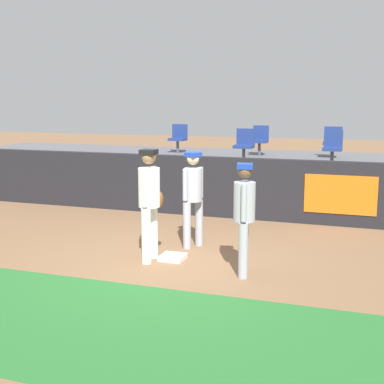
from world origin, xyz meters
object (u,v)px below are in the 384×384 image
(first_base, at_px, (173,257))
(seat_back_right, at_px, (333,140))
(seat_back_center, at_px, (260,139))
(seat_front_center, at_px, (245,143))
(player_runner_visitor, at_px, (244,211))
(player_fielder_home, at_px, (150,197))
(seat_back_left, at_px, (178,137))
(player_coach_visitor, at_px, (193,193))
(seat_front_right, at_px, (333,146))

(first_base, xyz_separation_m, seat_back_right, (2.07, 6.73, 1.56))
(seat_back_right, relative_size, seat_back_center, 1.00)
(seat_front_center, bearing_deg, player_runner_visitor, -76.51)
(player_fielder_home, bearing_deg, seat_back_left, -166.61)
(player_coach_visitor, height_order, seat_front_center, seat_front_center)
(player_fielder_home, bearing_deg, player_coach_visitor, 154.40)
(player_fielder_home, distance_m, seat_front_center, 5.12)
(seat_back_right, bearing_deg, seat_front_right, -85.74)
(player_runner_visitor, bearing_deg, seat_back_center, 178.95)
(seat_back_right, height_order, seat_front_center, same)
(seat_back_right, bearing_deg, player_runner_visitor, -96.05)
(player_runner_visitor, distance_m, seat_back_center, 7.23)
(first_base, xyz_separation_m, player_runner_visitor, (1.32, -0.37, 0.97))
(first_base, distance_m, seat_back_center, 6.91)
(seat_back_left, bearing_deg, player_coach_visitor, -67.08)
(first_base, xyz_separation_m, seat_back_left, (-2.41, 6.73, 1.56))
(seat_back_center, bearing_deg, seat_back_right, 0.01)
(seat_back_left, distance_m, seat_front_right, 4.95)
(player_runner_visitor, relative_size, seat_back_right, 2.07)
(player_coach_visitor, bearing_deg, seat_back_left, -131.06)
(player_coach_visitor, distance_m, seat_front_center, 4.12)
(seat_back_left, relative_size, seat_front_center, 1.00)
(seat_back_left, relative_size, seat_back_right, 1.00)
(first_base, height_order, player_coach_visitor, player_coach_visitor)
(player_runner_visitor, distance_m, player_coach_visitor, 1.75)
(first_base, relative_size, seat_front_right, 0.48)
(seat_front_center, xyz_separation_m, seat_back_center, (0.02, 1.80, -0.00))
(seat_back_left, bearing_deg, seat_back_right, 0.00)
(player_runner_visitor, xyz_separation_m, seat_front_center, (-1.27, 5.30, 0.59))
(seat_back_left, xyz_separation_m, seat_front_center, (2.46, -1.80, -0.00))
(first_base, bearing_deg, seat_back_center, 89.44)
(seat_front_center, bearing_deg, seat_back_center, 89.32)
(player_fielder_home, distance_m, seat_front_right, 5.71)
(first_base, height_order, seat_back_right, seat_back_right)
(seat_back_center, bearing_deg, player_runner_visitor, -80.02)
(player_runner_visitor, bearing_deg, seat_front_right, 159.46)
(player_runner_visitor, distance_m, seat_back_left, 8.04)
(first_base, height_order, seat_front_center, seat_front_center)
(player_runner_visitor, bearing_deg, player_fielder_home, -108.47)
(first_base, relative_size, player_fielder_home, 0.21)
(seat_back_right, bearing_deg, player_fielder_home, -109.31)
(seat_front_right, xyz_separation_m, seat_front_center, (-2.16, 0.00, 0.00))
(seat_front_right, distance_m, seat_front_center, 2.16)
(player_fielder_home, bearing_deg, seat_back_right, 157.35)
(seat_front_right, bearing_deg, seat_back_center, 139.89)
(player_runner_visitor, height_order, seat_back_left, seat_back_left)
(seat_back_right, xyz_separation_m, seat_front_right, (0.13, -1.80, -0.00))
(first_base, height_order, player_runner_visitor, player_runner_visitor)
(player_coach_visitor, bearing_deg, player_fielder_home, 3.77)
(player_runner_visitor, relative_size, seat_back_left, 2.07)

